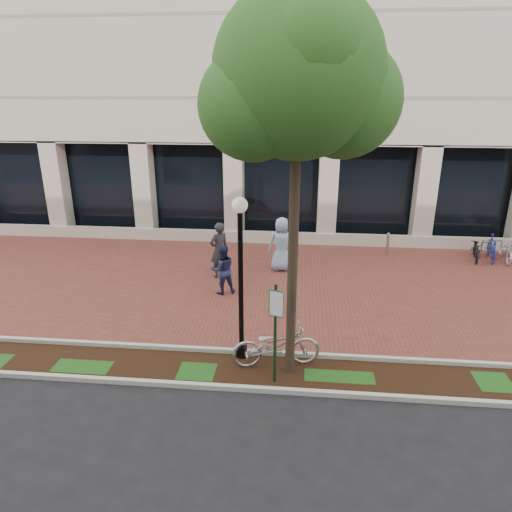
# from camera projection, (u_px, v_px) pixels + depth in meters

# --- Properties ---
(ground) EXTENTS (120.00, 120.00, 0.00)m
(ground) POSITION_uv_depth(u_px,v_px,m) (273.00, 284.00, 15.65)
(ground) COLOR black
(ground) RESTS_ON ground
(brick_plaza) EXTENTS (40.00, 9.00, 0.01)m
(brick_plaza) POSITION_uv_depth(u_px,v_px,m) (273.00, 284.00, 15.65)
(brick_plaza) COLOR brown
(brick_plaza) RESTS_ON ground
(planting_strip) EXTENTS (40.00, 1.50, 0.01)m
(planting_strip) POSITION_uv_depth(u_px,v_px,m) (258.00, 372.00, 10.74)
(planting_strip) COLOR black
(planting_strip) RESTS_ON ground
(curb_plaza_side) EXTENTS (40.00, 0.12, 0.12)m
(curb_plaza_side) POSITION_uv_depth(u_px,v_px,m) (261.00, 353.00, 11.42)
(curb_plaza_side) COLOR #BABAAF
(curb_plaza_side) RESTS_ON ground
(curb_street_side) EXTENTS (40.00, 0.12, 0.12)m
(curb_street_side) POSITION_uv_depth(u_px,v_px,m) (255.00, 389.00, 10.02)
(curb_street_side) COLOR #BABAAF
(curb_street_side) RESTS_ON ground
(near_office_building) EXTENTS (40.00, 12.12, 16.00)m
(near_office_building) POSITION_uv_depth(u_px,v_px,m) (289.00, 7.00, 22.04)
(near_office_building) COLOR beige
(near_office_building) RESTS_ON ground
(parking_sign) EXTENTS (0.34, 0.07, 2.41)m
(parking_sign) POSITION_uv_depth(u_px,v_px,m) (275.00, 322.00, 9.85)
(parking_sign) COLOR #153A1C
(parking_sign) RESTS_ON ground
(lamppost) EXTENTS (0.36, 0.36, 4.04)m
(lamppost) POSITION_uv_depth(u_px,v_px,m) (241.00, 271.00, 10.59)
(lamppost) COLOR black
(lamppost) RESTS_ON ground
(street_tree) EXTENTS (3.93, 3.27, 8.19)m
(street_tree) POSITION_uv_depth(u_px,v_px,m) (301.00, 85.00, 8.66)
(street_tree) COLOR #423126
(street_tree) RESTS_ON ground
(locked_bicycle) EXTENTS (2.22, 1.16, 1.11)m
(locked_bicycle) POSITION_uv_depth(u_px,v_px,m) (276.00, 345.00, 10.82)
(locked_bicycle) COLOR #B9BABE
(locked_bicycle) RESTS_ON ground
(pedestrian_left) EXTENTS (0.86, 0.83, 1.99)m
(pedestrian_left) POSITION_uv_depth(u_px,v_px,m) (219.00, 250.00, 15.95)
(pedestrian_left) COLOR #29282D
(pedestrian_left) RESTS_ON ground
(pedestrian_mid) EXTENTS (0.98, 0.88, 1.64)m
(pedestrian_mid) POSITION_uv_depth(u_px,v_px,m) (223.00, 270.00, 14.67)
(pedestrian_mid) COLOR navy
(pedestrian_mid) RESTS_ON ground
(pedestrian_right) EXTENTS (1.02, 0.71, 1.99)m
(pedestrian_right) POSITION_uv_depth(u_px,v_px,m) (282.00, 244.00, 16.55)
(pedestrian_right) COLOR #88A8CB
(pedestrian_right) RESTS_ON ground
(bollard) EXTENTS (0.12, 0.12, 0.94)m
(bollard) POSITION_uv_depth(u_px,v_px,m) (388.00, 244.00, 18.28)
(bollard) COLOR #AEAEB2
(bollard) RESTS_ON ground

